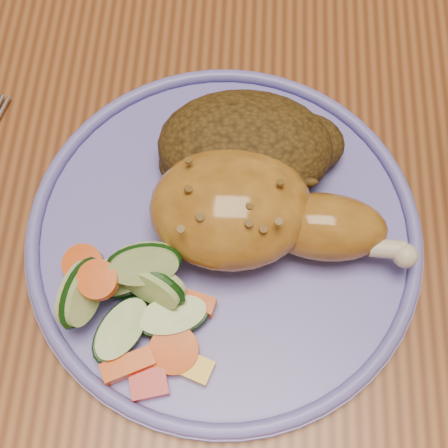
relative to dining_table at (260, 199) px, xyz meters
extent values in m
plane|color=#59311E|center=(0.00, 0.00, -0.67)|extent=(4.00, 4.00, 0.00)
cube|color=brown|center=(0.00, 0.00, 0.06)|extent=(0.90, 1.40, 0.04)
cylinder|color=#4C2D16|center=(-0.18, 0.37, -0.46)|extent=(0.04, 0.04, 0.41)
cylinder|color=#4C2D16|center=(0.18, 0.37, -0.46)|extent=(0.04, 0.04, 0.41)
cylinder|color=#6964C3|center=(-0.03, -0.08, 0.09)|extent=(0.28, 0.28, 0.01)
torus|color=#6964C3|center=(-0.03, -0.08, 0.10)|extent=(0.28, 0.28, 0.01)
ellipsoid|color=#AD7024|center=(-0.02, -0.07, 0.12)|extent=(0.12, 0.10, 0.06)
ellipsoid|color=#AD7024|center=(0.04, -0.08, 0.12)|extent=(0.09, 0.05, 0.04)
sphere|color=beige|center=(0.09, -0.10, 0.12)|extent=(0.02, 0.02, 0.02)
ellipsoid|color=#463111|center=(-0.02, -0.02, 0.12)|extent=(0.13, 0.09, 0.06)
ellipsoid|color=#463111|center=(0.03, -0.01, 0.11)|extent=(0.06, 0.05, 0.03)
ellipsoid|color=#463111|center=(-0.05, -0.03, 0.11)|extent=(0.05, 0.05, 0.03)
cube|color=#A50A05|center=(-0.07, -0.18, 0.10)|extent=(0.03, 0.02, 0.01)
cube|color=#E5A507|center=(-0.04, -0.17, 0.10)|extent=(0.02, 0.02, 0.01)
cylinder|color=#F64908|center=(-0.06, -0.16, 0.10)|extent=(0.03, 0.03, 0.02)
cube|color=#F64908|center=(-0.08, -0.17, 0.10)|extent=(0.04, 0.03, 0.01)
cylinder|color=#F64908|center=(-0.12, -0.11, 0.10)|extent=(0.03, 0.03, 0.02)
cube|color=#F64908|center=(-0.05, -0.13, 0.10)|extent=(0.03, 0.02, 0.01)
cylinder|color=#F64908|center=(-0.11, -0.13, 0.13)|extent=(0.03, 0.03, 0.02)
cylinder|color=#C3DB8E|center=(-0.10, -0.12, 0.10)|extent=(0.05, 0.05, 0.02)
cylinder|color=#C3DB8E|center=(-0.08, -0.11, 0.13)|extent=(0.05, 0.05, 0.04)
cylinder|color=#C3DB8E|center=(-0.12, -0.13, 0.12)|extent=(0.04, 0.05, 0.05)
cylinder|color=#C3DB8E|center=(-0.07, -0.12, 0.12)|extent=(0.05, 0.05, 0.05)
cylinder|color=#C3DB8E|center=(-0.09, -0.15, 0.11)|extent=(0.06, 0.06, 0.03)
cylinder|color=#C3DB8E|center=(-0.06, -0.14, 0.10)|extent=(0.06, 0.06, 0.02)
camera|label=1|loc=(-0.02, -0.25, 0.51)|focal=50.00mm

